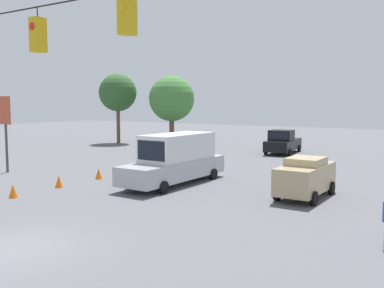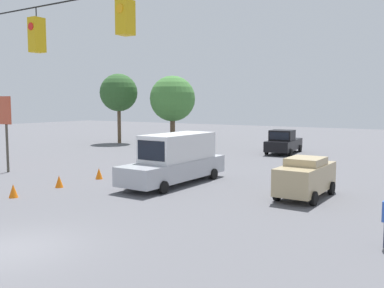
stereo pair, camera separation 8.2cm
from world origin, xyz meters
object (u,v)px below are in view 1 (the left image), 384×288
(pickup_truck_black_withflow_deep, at_px, (283,143))
(sedan_tan_oncoming_far, at_px, (306,177))
(traffic_cone_second, at_px, (59,181))
(traffic_cone_third, at_px, (99,174))
(tree_horizon_right, at_px, (118,93))
(traffic_cone_nearest, at_px, (13,191))
(tree_horizon_left, at_px, (172,99))
(box_truck_silver_withflow_mid, at_px, (176,159))
(overhead_signal_span, at_px, (3,85))

(pickup_truck_black_withflow_deep, xyz_separation_m, sedan_tan_oncoming_far, (-7.32, 16.49, 0.03))
(traffic_cone_second, relative_size, traffic_cone_third, 1.00)
(sedan_tan_oncoming_far, distance_m, traffic_cone_second, 12.79)
(sedan_tan_oncoming_far, bearing_deg, traffic_cone_third, 8.29)
(tree_horizon_right, bearing_deg, pickup_truck_black_withflow_deep, -178.53)
(pickup_truck_black_withflow_deep, height_order, traffic_cone_third, pickup_truck_black_withflow_deep)
(traffic_cone_nearest, height_order, tree_horizon_left, tree_horizon_left)
(traffic_cone_nearest, xyz_separation_m, traffic_cone_third, (0.17, -5.84, 0.00))
(tree_horizon_left, bearing_deg, box_truck_silver_withflow_mid, 125.78)
(traffic_cone_second, relative_size, tree_horizon_right, 0.08)
(pickup_truck_black_withflow_deep, xyz_separation_m, box_truck_silver_withflow_mid, (-0.05, 16.87, 0.40))
(traffic_cone_second, height_order, tree_horizon_left, tree_horizon_left)
(tree_horizon_right, bearing_deg, traffic_cone_second, 125.09)
(overhead_signal_span, distance_m, sedan_tan_oncoming_far, 13.87)
(tree_horizon_left, bearing_deg, overhead_signal_span, 116.62)
(pickup_truck_black_withflow_deep, xyz_separation_m, tree_horizon_left, (13.04, -1.29, 3.96))
(overhead_signal_span, distance_m, traffic_cone_second, 10.92)
(tree_horizon_left, distance_m, tree_horizon_right, 6.36)
(sedan_tan_oncoming_far, relative_size, box_truck_silver_withflow_mid, 0.57)
(sedan_tan_oncoming_far, bearing_deg, tree_horizon_right, -31.19)
(traffic_cone_nearest, bearing_deg, traffic_cone_second, -87.48)
(sedan_tan_oncoming_far, height_order, traffic_cone_third, sedan_tan_oncoming_far)
(pickup_truck_black_withflow_deep, bearing_deg, tree_horizon_left, -5.66)
(pickup_truck_black_withflow_deep, xyz_separation_m, traffic_cone_second, (4.54, 21.22, -0.65))
(box_truck_silver_withflow_mid, height_order, tree_horizon_right, tree_horizon_right)
(traffic_cone_nearest, distance_m, tree_horizon_right, 28.28)
(overhead_signal_span, bearing_deg, sedan_tan_oncoming_far, -113.86)
(sedan_tan_oncoming_far, distance_m, traffic_cone_nearest, 13.99)
(sedan_tan_oncoming_far, xyz_separation_m, tree_horizon_left, (20.36, -17.78, 3.93))
(sedan_tan_oncoming_far, relative_size, traffic_cone_nearest, 6.52)
(overhead_signal_span, xyz_separation_m, tree_horizon_left, (15.00, -29.92, -0.11))
(pickup_truck_black_withflow_deep, bearing_deg, traffic_cone_third, 75.88)
(tree_horizon_right, bearing_deg, traffic_cone_third, 129.31)
(box_truck_silver_withflow_mid, bearing_deg, overhead_signal_span, 99.22)
(box_truck_silver_withflow_mid, xyz_separation_m, tree_horizon_right, (19.15, -16.38, 4.23))
(traffic_cone_second, height_order, traffic_cone_third, same)
(overhead_signal_span, bearing_deg, traffic_cone_third, -57.83)
(pickup_truck_black_withflow_deep, distance_m, traffic_cone_nearest, 24.47)
(overhead_signal_span, bearing_deg, tree_horizon_right, -53.18)
(pickup_truck_black_withflow_deep, bearing_deg, tree_horizon_right, 1.47)
(box_truck_silver_withflow_mid, bearing_deg, traffic_cone_nearest, 58.19)
(box_truck_silver_withflow_mid, height_order, traffic_cone_third, box_truck_silver_withflow_mid)
(traffic_cone_third, xyz_separation_m, tree_horizon_right, (14.52, -17.73, 5.29))
(pickup_truck_black_withflow_deep, relative_size, traffic_cone_nearest, 8.70)
(box_truck_silver_withflow_mid, bearing_deg, pickup_truck_black_withflow_deep, -89.83)
(overhead_signal_span, distance_m, box_truck_silver_withflow_mid, 12.46)
(sedan_tan_oncoming_far, relative_size, traffic_cone_second, 6.52)
(traffic_cone_second, bearing_deg, tree_horizon_left, -69.32)
(overhead_signal_span, height_order, sedan_tan_oncoming_far, overhead_signal_span)
(sedan_tan_oncoming_far, height_order, tree_horizon_left, tree_horizon_left)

